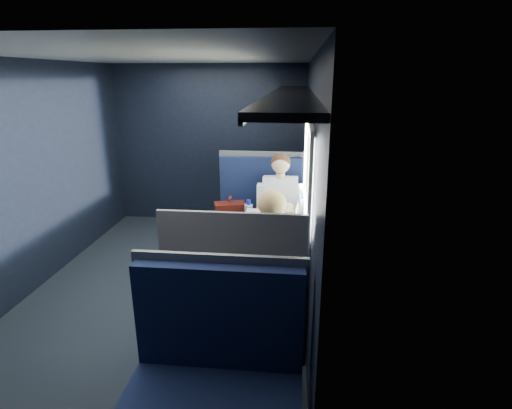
# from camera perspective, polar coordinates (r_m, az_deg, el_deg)

# --- Properties ---
(ground) EXTENTS (2.80, 4.20, 0.01)m
(ground) POSITION_cam_1_polar(r_m,az_deg,el_deg) (4.41, -11.94, -11.49)
(ground) COLOR black
(room_shell) EXTENTS (3.00, 4.40, 2.40)m
(room_shell) POSITION_cam_1_polar(r_m,az_deg,el_deg) (3.91, -13.02, 7.79)
(room_shell) COLOR black
(room_shell) RESTS_ON ground
(table) EXTENTS (0.62, 1.00, 0.74)m
(table) POSITION_cam_1_polar(r_m,az_deg,el_deg) (3.94, 1.92, -4.03)
(table) COLOR #54565E
(table) RESTS_ON ground
(seat_bay_near) EXTENTS (1.06, 0.62, 1.26)m
(seat_bay_near) POSITION_cam_1_polar(r_m,az_deg,el_deg) (4.85, 0.26, -2.73)
(seat_bay_near) COLOR #0C1435
(seat_bay_near) RESTS_ON ground
(seat_bay_far) EXTENTS (1.04, 0.62, 1.26)m
(seat_bay_far) POSITION_cam_1_polar(r_m,az_deg,el_deg) (3.29, -2.51, -13.66)
(seat_bay_far) COLOR #0C1435
(seat_bay_far) RESTS_ON ground
(seat_row_front) EXTENTS (1.04, 0.51, 1.16)m
(seat_row_front) POSITION_cam_1_polar(r_m,az_deg,el_deg) (5.72, 1.36, 0.40)
(seat_row_front) COLOR #0C1435
(seat_row_front) RESTS_ON ground
(seat_row_back) EXTENTS (1.04, 0.51, 1.16)m
(seat_row_back) POSITION_cam_1_polar(r_m,az_deg,el_deg) (2.56, -5.78, -24.52)
(seat_row_back) COLOR #0C1435
(seat_row_back) RESTS_ON ground
(man) EXTENTS (0.53, 0.56, 1.32)m
(man) POSITION_cam_1_polar(r_m,az_deg,el_deg) (4.57, 3.40, -0.15)
(man) COLOR black
(man) RESTS_ON ground
(woman) EXTENTS (0.53, 0.56, 1.32)m
(woman) POSITION_cam_1_polar(r_m,az_deg,el_deg) (3.26, 2.23, -7.66)
(woman) COLOR black
(woman) RESTS_ON ground
(papers) EXTENTS (0.72, 0.87, 0.01)m
(papers) POSITION_cam_1_polar(r_m,az_deg,el_deg) (3.89, 1.97, -3.05)
(papers) COLOR white
(papers) RESTS_ON table
(laptop) EXTENTS (0.25, 0.32, 0.23)m
(laptop) POSITION_cam_1_polar(r_m,az_deg,el_deg) (3.82, 5.13, -2.58)
(laptop) COLOR silver
(laptop) RESTS_ON table
(bottle_small) EXTENTS (0.07, 0.07, 0.22)m
(bottle_small) POSITION_cam_1_polar(r_m,az_deg,el_deg) (4.16, 6.30, -0.35)
(bottle_small) COLOR silver
(bottle_small) RESTS_ON table
(cup) EXTENTS (0.06, 0.06, 0.08)m
(cup) POSITION_cam_1_polar(r_m,az_deg,el_deg) (4.30, 4.61, -0.48)
(cup) COLOR white
(cup) RESTS_ON table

